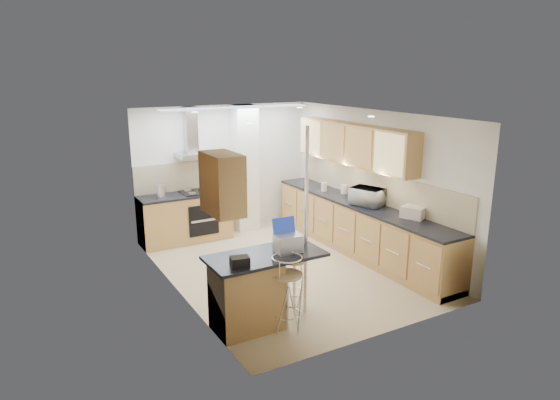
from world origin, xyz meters
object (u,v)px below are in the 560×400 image
laptop (288,243)px  bar_stool_near (287,293)px  bread_bin (413,212)px  bar_stool_end (294,275)px  microwave (367,197)px

laptop → bar_stool_near: 0.62m
laptop → bread_bin: size_ratio=0.93×
bar_stool_end → bread_bin: 2.28m
bar_stool_near → bread_bin: (2.63, 0.59, 0.52)m
bar_stool_near → bar_stool_end: (0.42, 0.52, -0.05)m
bar_stool_near → bar_stool_end: bearing=57.0°
bar_stool_near → bread_bin: bread_bin is taller
microwave → bar_stool_near: 2.97m
bread_bin → microwave: bearing=75.9°
microwave → bar_stool_end: size_ratio=0.61×
bar_stool_near → bar_stool_end: 0.67m
bar_stool_near → bar_stool_end: bar_stool_near is taller
laptop → bar_stool_end: bearing=50.7°
laptop → bread_bin: (2.48, 0.36, -0.04)m
bar_stool_end → bread_bin: (2.21, 0.07, 0.56)m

